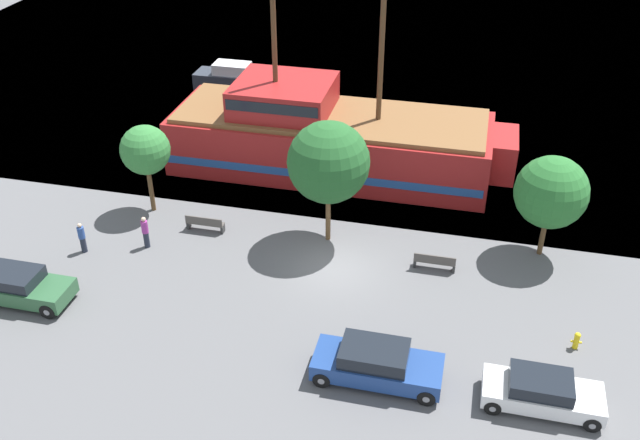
{
  "coord_description": "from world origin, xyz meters",
  "views": [
    {
      "loc": [
        5.48,
        -26.0,
        19.45
      ],
      "look_at": [
        -1.17,
        2.0,
        1.2
      ],
      "focal_mm": 40.0,
      "sensor_mm": 36.0,
      "label": 1
    }
  ],
  "objects": [
    {
      "name": "moored_boat_dockside",
      "position": [
        -11.43,
        19.74,
        0.72
      ],
      "size": [
        6.34,
        1.94,
        1.85
      ],
      "color": "#2D333D",
      "rests_on": "water_surface"
    },
    {
      "name": "pedestrian_walking_near",
      "position": [
        -11.88,
        -1.47,
        0.79
      ],
      "size": [
        0.32,
        0.32,
        1.57
      ],
      "color": "#232838",
      "rests_on": "ground_plane"
    },
    {
      "name": "tree_row_mideast",
      "position": [
        -0.83,
        2.27,
        4.22
      ],
      "size": [
        3.85,
        3.85,
        6.15
      ],
      "color": "brown",
      "rests_on": "ground_plane"
    },
    {
      "name": "pedestrian_walking_far",
      "position": [
        -9.14,
        -0.41,
        0.84
      ],
      "size": [
        0.32,
        0.32,
        1.67
      ],
      "color": "#232838",
      "rests_on": "ground_plane"
    },
    {
      "name": "bench_promenade_west",
      "position": [
        -6.93,
        1.54,
        0.45
      ],
      "size": [
        1.91,
        0.45,
        0.85
      ],
      "color": "#4C4742",
      "rests_on": "ground_plane"
    },
    {
      "name": "fire_hydrant",
      "position": [
        10.45,
        -3.05,
        0.41
      ],
      "size": [
        0.42,
        0.25,
        0.76
      ],
      "color": "yellow",
      "rests_on": "ground_plane"
    },
    {
      "name": "tree_row_midwest",
      "position": [
        9.21,
        3.38,
        3.35
      ],
      "size": [
        3.33,
        3.33,
        5.02
      ],
      "color": "brown",
      "rests_on": "ground_plane"
    },
    {
      "name": "ground_plane",
      "position": [
        0.0,
        0.0,
        0.0
      ],
      "size": [
        160.0,
        160.0,
        0.0
      ],
      "primitive_type": "plane",
      "color": "#5B5B5E"
    },
    {
      "name": "pirate_ship",
      "position": [
        -2.45,
        9.43,
        1.94
      ],
      "size": [
        19.03,
        6.04,
        11.85
      ],
      "color": "#A31E1E",
      "rests_on": "water_surface"
    },
    {
      "name": "bench_promenade_east",
      "position": [
        4.47,
        0.92,
        0.45
      ],
      "size": [
        1.9,
        0.45,
        0.85
      ],
      "color": "#4C4742",
      "rests_on": "ground_plane"
    },
    {
      "name": "tree_row_east",
      "position": [
        -10.29,
        2.83,
        3.46
      ],
      "size": [
        2.5,
        2.5,
        4.73
      ],
      "color": "brown",
      "rests_on": "ground_plane"
    },
    {
      "name": "parked_car_curb_mid",
      "position": [
        3.03,
        -6.55,
        0.76
      ],
      "size": [
        4.82,
        1.96,
        1.52
      ],
      "color": "navy",
      "rests_on": "ground_plane"
    },
    {
      "name": "parked_car_curb_rear",
      "position": [
        8.99,
        -6.52,
        0.67
      ],
      "size": [
        4.23,
        1.79,
        1.36
      ],
      "color": "white",
      "rests_on": "ground_plane"
    },
    {
      "name": "parked_car_curb_front",
      "position": [
        -12.88,
        -5.42,
        0.74
      ],
      "size": [
        4.91,
        1.86,
        1.47
      ],
      "color": "#2D5B38",
      "rests_on": "ground_plane"
    },
    {
      "name": "water_surface",
      "position": [
        0.0,
        44.0,
        0.0
      ],
      "size": [
        80.0,
        80.0,
        0.0
      ],
      "primitive_type": "plane",
      "color": "#38667F",
      "rests_on": "ground"
    }
  ]
}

